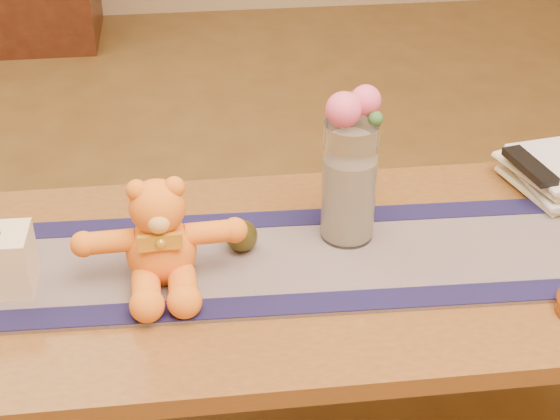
{
  "coord_description": "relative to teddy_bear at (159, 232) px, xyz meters",
  "views": [
    {
      "loc": [
        -0.21,
        -1.36,
        1.46
      ],
      "look_at": [
        -0.05,
        0.0,
        0.58
      ],
      "focal_mm": 54.47,
      "sensor_mm": 36.0,
      "label": 1
    }
  ],
  "objects": [
    {
      "name": "coffee_table_top",
      "position": [
        0.28,
        0.02,
        -0.13
      ],
      "size": [
        1.4,
        0.7,
        0.04
      ],
      "primitive_type": "cube",
      "color": "brown",
      "rests_on": "floor"
    },
    {
      "name": "table_leg_bl",
      "position": [
        -0.36,
        0.31,
        -0.36
      ],
      "size": [
        0.07,
        0.07,
        0.41
      ],
      "primitive_type": "cylinder",
      "color": "brown",
      "rests_on": "floor"
    },
    {
      "name": "table_leg_br",
      "position": [
        0.92,
        0.31,
        -0.36
      ],
      "size": [
        0.07,
        0.07,
        0.41
      ],
      "primitive_type": "cylinder",
      "color": "brown",
      "rests_on": "floor"
    },
    {
      "name": "persian_runner",
      "position": [
        0.28,
        0.03,
        -0.11
      ],
      "size": [
        1.21,
        0.38,
        0.01
      ],
      "primitive_type": "cube",
      "rotation": [
        0.0,
        0.0,
        -0.03
      ],
      "color": "#161B40",
      "rests_on": "coffee_table_top"
    },
    {
      "name": "runner_border_near",
      "position": [
        0.28,
        -0.12,
        -0.1
      ],
      "size": [
        1.2,
        0.09,
        0.0
      ],
      "primitive_type": "cube",
      "rotation": [
        0.0,
        0.0,
        -0.03
      ],
      "color": "#16133A",
      "rests_on": "persian_runner"
    },
    {
      "name": "runner_border_far",
      "position": [
        0.28,
        0.17,
        -0.1
      ],
      "size": [
        1.2,
        0.09,
        0.0
      ],
      "primitive_type": "cube",
      "rotation": [
        0.0,
        0.0,
        -0.03
      ],
      "color": "#16133A",
      "rests_on": "persian_runner"
    },
    {
      "name": "teddy_bear",
      "position": [
        0.0,
        0.0,
        0.0
      ],
      "size": [
        0.32,
        0.27,
        0.21
      ],
      "primitive_type": null,
      "rotation": [
        0.0,
        0.0,
        0.05
      ],
      "color": "orange",
      "rests_on": "persian_runner"
    },
    {
      "name": "pillar_candle",
      "position": [
        -0.29,
        0.0,
        -0.04
      ],
      "size": [
        0.1,
        0.1,
        0.12
      ],
      "primitive_type": "cube",
      "rotation": [
        0.0,
        0.0,
        -0.02
      ],
      "color": "beige",
      "rests_on": "persian_runner"
    },
    {
      "name": "glass_vase",
      "position": [
        0.38,
        0.1,
        0.03
      ],
      "size": [
        0.11,
        0.11,
        0.26
      ],
      "primitive_type": "cylinder",
      "color": "silver",
      "rests_on": "persian_runner"
    },
    {
      "name": "potpourri_fill",
      "position": [
        0.38,
        0.1,
        -0.01
      ],
      "size": [
        0.09,
        0.09,
        0.18
      ],
      "primitive_type": "cylinder",
      "color": "beige",
      "rests_on": "glass_vase"
    },
    {
      "name": "rose_left",
      "position": [
        0.36,
        0.09,
        0.19
      ],
      "size": [
        0.07,
        0.07,
        0.07
      ],
      "primitive_type": "sphere",
      "color": "#EE547D",
      "rests_on": "glass_vase"
    },
    {
      "name": "rose_right",
      "position": [
        0.41,
        0.1,
        0.2
      ],
      "size": [
        0.06,
        0.06,
        0.06
      ],
      "primitive_type": "sphere",
      "color": "#EE547D",
      "rests_on": "glass_vase"
    },
    {
      "name": "blue_flower_back",
      "position": [
        0.39,
        0.13,
        0.18
      ],
      "size": [
        0.04,
        0.04,
        0.04
      ],
      "primitive_type": "sphere",
      "color": "#445A93",
      "rests_on": "glass_vase"
    },
    {
      "name": "blue_flower_side",
      "position": [
        0.35,
        0.12,
        0.18
      ],
      "size": [
        0.04,
        0.04,
        0.04
      ],
      "primitive_type": "sphere",
      "color": "#445A93",
      "rests_on": "glass_vase"
    },
    {
      "name": "leaf_sprig",
      "position": [
        0.42,
        0.08,
        0.17
      ],
      "size": [
        0.03,
        0.03,
        0.03
      ],
      "primitive_type": "sphere",
      "color": "#33662D",
      "rests_on": "glass_vase"
    },
    {
      "name": "bronze_ball",
      "position": [
        0.16,
        0.07,
        -0.07
      ],
      "size": [
        0.08,
        0.08,
        0.07
      ],
      "primitive_type": "sphere",
      "rotation": [
        0.0,
        0.0,
        0.35
      ],
      "color": "#433E16",
      "rests_on": "persian_runner"
    },
    {
      "name": "book_bottom",
      "position": [
        0.8,
        0.21,
        -0.1
      ],
      "size": [
        0.22,
        0.26,
        0.02
      ],
      "primitive_type": "imported",
      "rotation": [
        0.0,
        0.0,
        0.26
      ],
      "color": "beige",
      "rests_on": "coffee_table_top"
    },
    {
      "name": "book_lower",
      "position": [
        0.81,
        0.21,
        -0.08
      ],
      "size": [
        0.19,
        0.24,
        0.02
      ],
      "primitive_type": "imported",
      "rotation": [
        0.0,
        0.0,
        0.12
      ],
      "color": "beige",
      "rests_on": "book_bottom"
    },
    {
      "name": "book_upper",
      "position": [
        0.8,
        0.21,
        -0.06
      ],
      "size": [
        0.23,
        0.26,
        0.02
      ],
      "primitive_type": "imported",
      "rotation": [
        0.0,
        0.0,
        0.31
      ],
      "color": "beige",
      "rests_on": "book_lower"
    },
    {
      "name": "book_top",
      "position": [
        0.81,
        0.21,
        -0.04
      ],
      "size": [
        0.2,
        0.25,
        0.02
      ],
      "primitive_type": "imported",
      "rotation": [
        0.0,
        0.0,
        0.15
      ],
      "color": "beige",
      "rests_on": "book_upper"
    },
    {
      "name": "tv_remote",
      "position": [
        0.8,
        0.2,
        -0.03
      ],
      "size": [
        0.08,
        0.17,
        0.02
      ],
      "primitive_type": "cube",
      "rotation": [
        0.0,
        0.0,
        0.2
      ],
      "color": "black",
      "rests_on": "book_top"
    }
  ]
}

